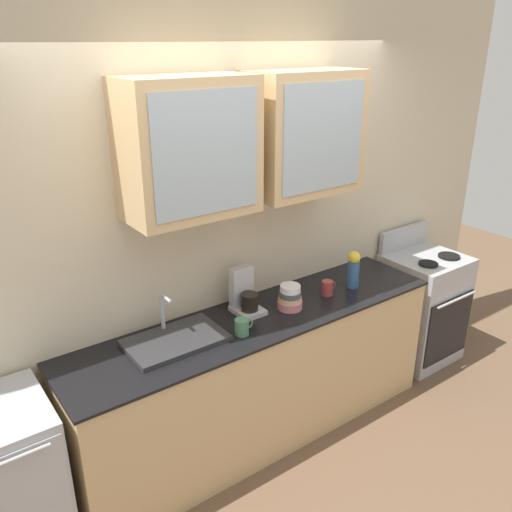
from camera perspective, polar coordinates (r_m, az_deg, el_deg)
ground_plane at (r=3.87m, az=0.42°, el=-18.27°), size 10.00×10.00×0.00m
back_wall_unit at (r=3.33m, az=-2.59°, el=5.05°), size 5.04×0.48×2.82m
counter at (r=3.60m, az=0.44°, el=-12.80°), size 2.55×0.59×0.90m
stove_range at (r=4.63m, az=17.22°, el=-5.18°), size 0.58×0.59×1.08m
sink_faucet at (r=3.12m, az=-8.64°, el=-8.80°), size 0.56×0.35×0.26m
bowl_stack at (r=3.43m, az=3.65°, el=-4.46°), size 0.16×0.16×0.16m
vase at (r=3.74m, az=10.37°, el=-1.37°), size 0.09×0.09×0.27m
cup_near_sink at (r=3.15m, az=-1.49°, el=-7.57°), size 0.12×0.08×0.10m
cup_near_bowls at (r=3.64m, az=7.64°, el=-3.39°), size 0.12×0.08×0.10m
dishwasher at (r=3.14m, az=-25.65°, el=-21.62°), size 0.57×0.58×0.90m
coffee_maker at (r=3.38m, az=-1.18°, el=-4.26°), size 0.17×0.20×0.29m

